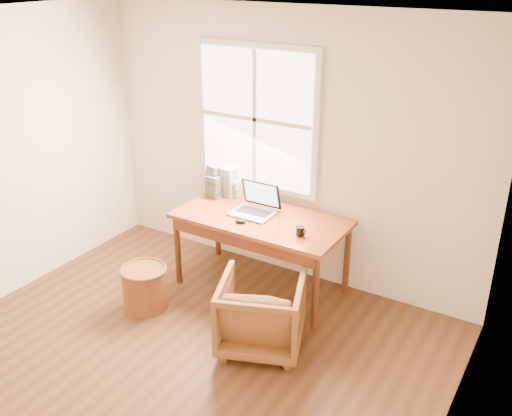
% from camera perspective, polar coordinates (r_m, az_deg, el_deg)
% --- Properties ---
extents(room_shell, '(4.04, 4.54, 2.64)m').
position_cam_1_polar(room_shell, '(3.88, -12.24, -1.83)').
color(room_shell, '#54321C').
rests_on(room_shell, ground).
extents(desk, '(1.60, 0.80, 0.04)m').
position_cam_1_polar(desk, '(5.29, 0.51, -1.12)').
color(desk, brown).
rests_on(desk, room_shell).
extents(armchair, '(0.86, 0.87, 0.62)m').
position_cam_1_polar(armchair, '(4.71, 0.53, -10.47)').
color(armchair, brown).
rests_on(armchair, room_shell).
extents(wicker_stool, '(0.51, 0.51, 0.40)m').
position_cam_1_polar(wicker_stool, '(5.33, -11.06, -7.89)').
color(wicker_stool, brown).
rests_on(wicker_stool, room_shell).
extents(laptop, '(0.38, 0.40, 0.29)m').
position_cam_1_polar(laptop, '(5.27, -0.43, 0.73)').
color(laptop, '#B0B3B8').
rests_on(laptop, desk).
extents(mouse, '(0.12, 0.09, 0.03)m').
position_cam_1_polar(mouse, '(5.16, -1.55, -1.34)').
color(mouse, black).
rests_on(mouse, desk).
extents(coffee_mug, '(0.10, 0.10, 0.08)m').
position_cam_1_polar(coffee_mug, '(4.94, 4.44, -2.31)').
color(coffee_mug, black).
rests_on(coffee_mug, desk).
extents(cd_stack_a, '(0.17, 0.15, 0.30)m').
position_cam_1_polar(cd_stack_a, '(5.72, -2.79, 2.68)').
color(cd_stack_a, silver).
rests_on(cd_stack_a, desk).
extents(cd_stack_b, '(0.15, 0.14, 0.22)m').
position_cam_1_polar(cd_stack_b, '(5.71, -4.17, 2.14)').
color(cd_stack_b, '#232227').
rests_on(cd_stack_b, desk).
extents(cd_stack_c, '(0.17, 0.16, 0.31)m').
position_cam_1_polar(cd_stack_c, '(5.76, -4.09, 2.86)').
color(cd_stack_c, gray).
rests_on(cd_stack_c, desk).
extents(cd_stack_d, '(0.15, 0.13, 0.17)m').
position_cam_1_polar(cd_stack_d, '(5.73, -2.10, 2.02)').
color(cd_stack_d, silver).
rests_on(cd_stack_d, desk).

